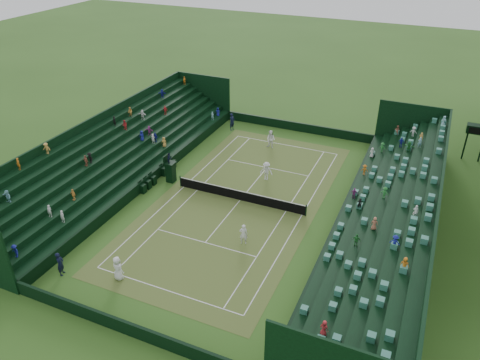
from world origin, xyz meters
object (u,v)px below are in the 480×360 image
Objects in this scene: tennis_net at (240,195)px; player_near_east at (244,234)px; player_far_west at (271,139)px; player_far_east at (266,171)px; umpire_chair at (170,169)px; player_near_west at (118,268)px.

player_near_east is (2.63, -5.32, 0.32)m from tennis_net.
tennis_net is 6.23× the size of player_far_west.
tennis_net is at bearing -74.92° from player_far_west.
player_far_east is at bearing -64.41° from player_far_west.
player_far_east reaches higher than tennis_net.
player_near_east is (9.68, -5.78, -0.39)m from umpire_chair.
player_near_east is at bearing -63.68° from tennis_net.
player_near_east is 0.90× the size of player_far_west.
player_near_west is at bearing -105.75° from tennis_net.
tennis_net is at bearing -93.27° from player_near_west.
player_far_west is 6.72m from player_far_east.
tennis_net is 6.55× the size of player_near_west.
umpire_chair is 1.61× the size of player_near_west.
player_near_west is (3.61, -12.65, -0.34)m from umpire_chair.
player_far_west is (2.20, 22.86, 0.05)m from player_near_west.
umpire_chair is at bearing 176.27° from tennis_net.
player_near_west is 16.96m from player_far_east.
tennis_net is at bearing -106.89° from player_far_east.
player_far_west is at bearing -83.01° from player_near_west.
player_far_east is (1.98, -6.43, -0.05)m from player_far_west.
umpire_chair reaches higher than tennis_net.
umpire_chair is at bearing -111.16° from player_far_west.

